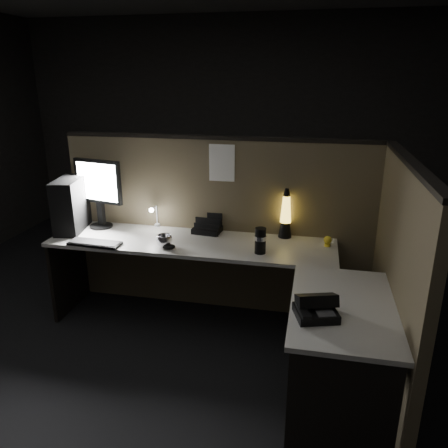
% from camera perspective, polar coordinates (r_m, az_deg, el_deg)
% --- Properties ---
extents(floor, '(6.00, 6.00, 0.00)m').
position_cam_1_polar(floor, '(3.33, -4.40, -17.98)').
color(floor, black).
rests_on(floor, ground).
extents(room_shell, '(6.00, 6.00, 6.00)m').
position_cam_1_polar(room_shell, '(2.69, -5.27, 10.82)').
color(room_shell, silver).
rests_on(room_shell, ground).
extents(partition_back, '(2.66, 0.06, 1.50)m').
position_cam_1_polar(partition_back, '(3.78, -0.74, -0.37)').
color(partition_back, brown).
rests_on(partition_back, ground).
extents(partition_right, '(0.06, 1.66, 1.50)m').
position_cam_1_polar(partition_right, '(2.97, 21.46, -7.26)').
color(partition_right, brown).
rests_on(partition_right, ground).
extents(desk, '(2.60, 1.60, 0.73)m').
position_cam_1_polar(desk, '(3.19, -0.26, -7.38)').
color(desk, beige).
rests_on(desk, ground).
extents(pc_tower, '(0.27, 0.45, 0.45)m').
position_cam_1_polar(pc_tower, '(3.92, -19.38, 2.38)').
color(pc_tower, black).
rests_on(pc_tower, desk).
extents(monitor, '(0.46, 0.20, 0.59)m').
position_cam_1_polar(monitor, '(3.90, -16.10, 4.67)').
color(monitor, black).
rests_on(monitor, desk).
extents(keyboard, '(0.43, 0.16, 0.02)m').
position_cam_1_polar(keyboard, '(3.58, -16.52, -2.44)').
color(keyboard, black).
rests_on(keyboard, desk).
extents(mouse, '(0.11, 0.10, 0.04)m').
position_cam_1_polar(mouse, '(3.37, -7.20, -2.95)').
color(mouse, black).
rests_on(mouse, desk).
extents(clip_lamp, '(0.04, 0.16, 0.21)m').
position_cam_1_polar(clip_lamp, '(3.80, -9.08, 1.14)').
color(clip_lamp, white).
rests_on(clip_lamp, desk).
extents(organizer, '(0.25, 0.22, 0.17)m').
position_cam_1_polar(organizer, '(3.71, -2.11, -0.43)').
color(organizer, black).
rests_on(organizer, desk).
extents(lava_lamp, '(0.11, 0.11, 0.41)m').
position_cam_1_polar(lava_lamp, '(3.58, 8.05, 0.88)').
color(lava_lamp, black).
rests_on(lava_lamp, desk).
extents(travel_mug, '(0.09, 0.09, 0.20)m').
position_cam_1_polar(travel_mug, '(3.25, 4.77, -2.19)').
color(travel_mug, black).
rests_on(travel_mug, desk).
extents(steel_mug, '(0.13, 0.13, 0.10)m').
position_cam_1_polar(steel_mug, '(3.41, -7.80, -2.21)').
color(steel_mug, silver).
rests_on(steel_mug, desk).
extents(figurine, '(0.06, 0.06, 0.06)m').
position_cam_1_polar(figurine, '(3.48, 13.40, -2.04)').
color(figurine, yellow).
rests_on(figurine, desk).
extents(pinned_paper, '(0.21, 0.00, 0.30)m').
position_cam_1_polar(pinned_paper, '(3.59, -0.29, 7.98)').
color(pinned_paper, white).
rests_on(pinned_paper, partition_back).
extents(desk_phone, '(0.27, 0.27, 0.13)m').
position_cam_1_polar(desk_phone, '(2.50, 11.85, -10.65)').
color(desk_phone, black).
rests_on(desk_phone, desk).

